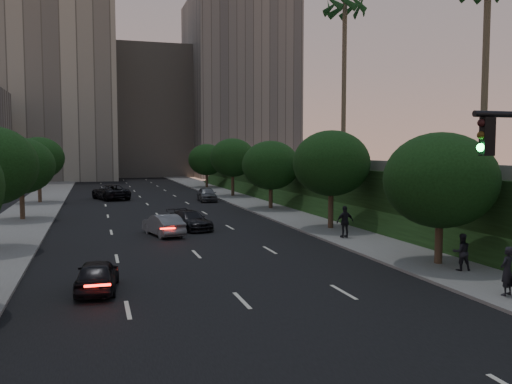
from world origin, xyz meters
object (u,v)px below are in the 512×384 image
object	(u,v)px
sedan_far_left	(110,192)
pedestrian_b	(462,252)
sedan_near_left	(97,275)
sedan_near_right	(190,220)
sedan_far_right	(207,194)
pedestrian_a	(507,271)
pedestrian_c	(345,222)
sedan_mid_left	(163,225)

from	to	relation	value
sedan_far_left	pedestrian_b	world-z (taller)	pedestrian_b
sedan_near_left	sedan_near_right	xyz separation A→B (m)	(6.12, 14.96, 0.01)
sedan_near_left	sedan_near_right	world-z (taller)	sedan_near_right
sedan_near_left	sedan_far_right	world-z (taller)	sedan_far_right
sedan_near_left	sedan_far_left	world-z (taller)	sedan_far_left
sedan_near_left	pedestrian_b	xyz separation A→B (m)	(15.30, -1.45, 0.33)
sedan_far_left	sedan_far_right	bearing A→B (deg)	134.61
sedan_near_right	pedestrian_a	size ratio (longest dim) A/B	2.49
sedan_near_right	sedan_far_right	size ratio (longest dim) A/B	1.02
sedan_far_left	pedestrian_c	world-z (taller)	pedestrian_c
sedan_far_left	pedestrian_a	bearing A→B (deg)	87.81
sedan_far_left	sedan_near_right	world-z (taller)	sedan_far_left
sedan_far_left	pedestrian_a	xyz separation A→B (m)	(12.61, -44.94, 0.22)
pedestrian_c	sedan_far_left	bearing A→B (deg)	-72.07
sedan_far_left	pedestrian_b	xyz separation A→B (m)	(13.67, -41.02, 0.14)
sedan_far_right	pedestrian_c	xyz separation A→B (m)	(3.08, -26.43, 0.37)
sedan_near_left	sedan_mid_left	distance (m)	13.54
sedan_mid_left	sedan_far_right	xyz separation A→B (m)	(7.18, 21.62, 0.06)
sedan_near_left	sedan_near_right	distance (m)	16.16
sedan_far_left	sedan_near_left	bearing A→B (deg)	69.79
pedestrian_a	sedan_far_right	bearing A→B (deg)	-107.49
pedestrian_c	pedestrian_a	bearing A→B (deg)	85.36
sedan_far_left	pedestrian_b	size ratio (longest dim) A/B	3.62
pedestrian_c	sedan_near_right	bearing A→B (deg)	-43.90
sedan_mid_left	sedan_near_left	bearing A→B (deg)	58.86
pedestrian_a	sedan_mid_left	bearing A→B (deg)	-82.72
sedan_mid_left	pedestrian_c	distance (m)	11.34
sedan_near_left	sedan_far_right	size ratio (longest dim) A/B	0.85
pedestrian_a	pedestrian_c	bearing A→B (deg)	-112.25
sedan_mid_left	pedestrian_c	xyz separation A→B (m)	(10.26, -4.81, 0.42)
sedan_far_left	sedan_near_right	size ratio (longest dim) A/B	1.32
pedestrian_c	sedan_far_right	bearing A→B (deg)	-87.46
sedan_mid_left	sedan_far_left	size ratio (longest dim) A/B	0.70
sedan_mid_left	pedestrian_c	bearing A→B (deg)	141.34
sedan_far_left	sedan_far_right	world-z (taller)	sedan_far_left
sedan_far_left	pedestrian_c	size ratio (longest dim) A/B	3.08
sedan_near_right	pedestrian_c	xyz separation A→B (m)	(8.23, -6.86, 0.46)
sedan_near_left	pedestrian_a	bearing A→B (deg)	164.87
sedan_near_right	pedestrian_b	bearing A→B (deg)	-76.79
pedestrian_b	pedestrian_a	bearing A→B (deg)	89.38
sedan_mid_left	sedan_near_right	world-z (taller)	sedan_mid_left
sedan_far_right	pedestrian_b	distance (m)	36.21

